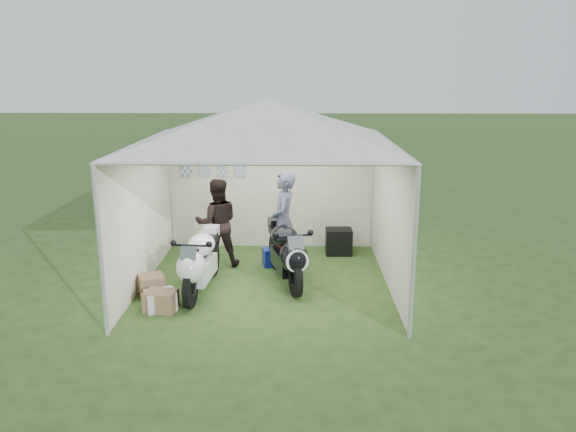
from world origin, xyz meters
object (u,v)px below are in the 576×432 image
motorcycle_black (287,252)px  equipment_box (339,241)px  crate_1 (152,286)px  canopy_tent (265,126)px  person_blue_jacket (284,222)px  crate_2 (167,299)px  crate_3 (161,301)px  paddock_stand (275,257)px  motorcycle_white (200,261)px  person_dark_jacket (217,223)px  crate_0 (160,300)px

motorcycle_black → equipment_box: size_ratio=3.95×
crate_1 → canopy_tent: bearing=20.8°
canopy_tent → person_blue_jacket: (0.28, 0.55, -1.70)m
crate_2 → motorcycle_black: bearing=29.1°
canopy_tent → crate_3: bearing=-140.2°
paddock_stand → crate_3: paddock_stand is taller
motorcycle_white → paddock_stand: size_ratio=4.48×
motorcycle_black → person_dark_jacket: size_ratio=1.23×
person_dark_jacket → crate_2: person_dark_jacket is taller
motorcycle_white → crate_0: (-0.48, -0.65, -0.39)m
crate_1 → crate_3: bearing=-63.8°
canopy_tent → crate_1: canopy_tent is taller
motorcycle_white → crate_0: motorcycle_white is taller
crate_3 → motorcycle_black: bearing=32.0°
motorcycle_white → crate_0: size_ratio=4.51×
crate_0 → person_dark_jacket: bearing=73.5°
motorcycle_white → crate_2: motorcycle_white is taller
person_dark_jacket → equipment_box: 2.39m
motorcycle_white → person_dark_jacket: 1.33m
person_blue_jacket → crate_0: bearing=-41.5°
equipment_box → crate_2: bearing=-137.0°
crate_1 → crate_2: size_ratio=1.19×
crate_3 → crate_0: bearing=107.4°
motorcycle_white → person_blue_jacket: size_ratio=1.09×
equipment_box → crate_1: equipment_box is taller
person_blue_jacket → equipment_box: person_blue_jacket is taller
canopy_tent → motorcycle_black: (0.35, -0.09, -2.03)m
person_blue_jacket → equipment_box: bearing=136.1°
crate_3 → equipment_box: bearing=44.2°
paddock_stand → equipment_box: bearing=30.2°
crate_0 → crate_1: bearing=117.0°
crate_3 → paddock_stand: bearing=51.6°
crate_1 → person_blue_jacket: bearing=30.9°
paddock_stand → crate_3: size_ratio=0.95×
person_dark_jacket → person_blue_jacket: bearing=158.5°
canopy_tent → crate_2: size_ratio=18.16×
paddock_stand → crate_2: 2.40m
motorcycle_black → crate_2: size_ratio=6.25×
crate_2 → crate_0: bearing=-123.6°
person_blue_jacket → crate_1: 2.47m
canopy_tent → crate_0: size_ratio=13.26×
person_dark_jacket → equipment_box: person_dark_jacket is taller
canopy_tent → crate_2: bearing=-143.0°
crate_0 → crate_1: (-0.26, 0.51, 0.02)m
crate_3 → crate_2: bearing=69.5°
canopy_tent → crate_3: 3.09m
canopy_tent → person_blue_jacket: bearing=63.1°
crate_0 → crate_2: crate_0 is taller
paddock_stand → person_blue_jacket: (0.16, -0.23, 0.72)m
person_dark_jacket → crate_1: person_dark_jacket is taller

